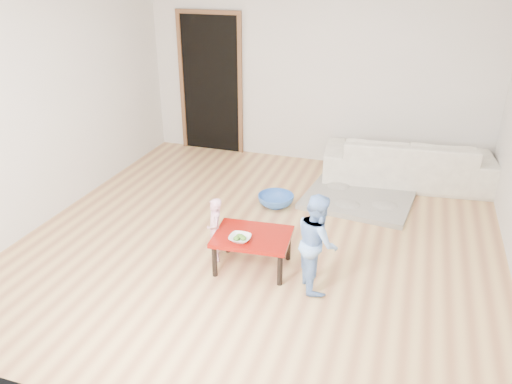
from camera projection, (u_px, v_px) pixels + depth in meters
The scene contains 13 objects.
floor at pixel (262, 238), 5.45m from camera, with size 5.00×5.00×0.01m, color #AE754A.
back_wall at pixel (316, 73), 7.05m from camera, with size 5.00×0.02×2.60m, color silver.
left_wall at pixel (51, 103), 5.60m from camera, with size 0.02×5.00×2.60m, color silver.
doorway at pixel (211, 85), 7.60m from camera, with size 1.02×0.08×2.11m, color brown, non-canonical shape.
sofa at pixel (407, 160), 6.68m from camera, with size 2.17×0.85×0.64m, color white.
cushion at pixel (377, 153), 6.52m from camera, with size 0.41×0.37×0.11m, color orange.
red_table at pixel (252, 251), 4.87m from camera, with size 0.73×0.55×0.37m, color maroon, non-canonical shape.
bowl at pixel (240, 238), 4.68m from camera, with size 0.20×0.20×0.05m, color white.
broccoli at pixel (240, 238), 4.68m from camera, with size 0.12×0.12×0.06m, color #2D5919, non-canonical shape.
child_pink at pixel (215, 230), 4.94m from camera, with size 0.24×0.16×0.67m, color #D56189.
child_blue at pixel (317, 242), 4.48m from camera, with size 0.45×0.35×0.93m, color #6B9CF8.
basin at pixel (276, 200), 6.15m from camera, with size 0.44×0.44×0.14m, color blue.
blanket at pixel (358, 199), 6.27m from camera, with size 1.28×1.07×0.06m, color #A0998D, non-canonical shape.
Camera 1 is at (1.41, -4.50, 2.78)m, focal length 35.00 mm.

